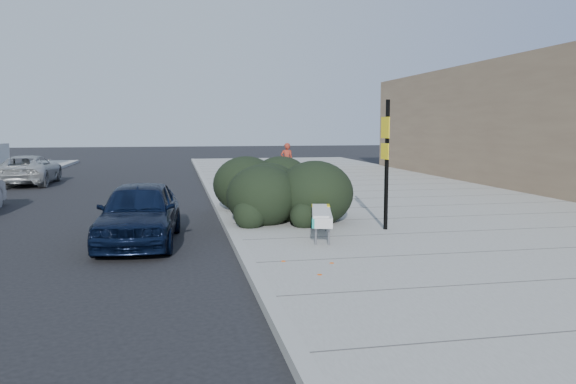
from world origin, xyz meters
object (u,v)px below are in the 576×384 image
at_px(bike_rack, 319,192).
at_px(pedestrian, 287,160).
at_px(bench, 321,216).
at_px(sign_post, 386,157).
at_px(sedan_navy, 139,212).
at_px(suv_silver, 29,170).

distance_m(bike_rack, pedestrian, 10.94).
height_order(bench, pedestrian, pedestrian).
distance_m(bench, pedestrian, 14.34).
relative_size(bench, sign_post, 0.67).
distance_m(bike_rack, sign_post, 3.01).
height_order(bench, sign_post, sign_post).
xyz_separation_m(sign_post, sedan_navy, (-5.50, 0.29, -1.14)).
xyz_separation_m(bike_rack, suv_silver, (-10.09, 11.26, -0.10)).
bearing_deg(sedan_navy, bench, -9.98).
relative_size(sedan_navy, pedestrian, 2.47).
xyz_separation_m(bike_rack, sedan_navy, (-4.61, -2.38, -0.06)).
height_order(sedan_navy, suv_silver, sedan_navy).
bearing_deg(bench, sign_post, 34.59).
relative_size(sign_post, suv_silver, 0.65).
bearing_deg(bike_rack, suv_silver, 122.95).
bearing_deg(bike_rack, bench, -112.40).
height_order(suv_silver, pedestrian, pedestrian).
distance_m(sign_post, pedestrian, 13.56).
height_order(bench, sedan_navy, sedan_navy).
relative_size(bike_rack, sedan_navy, 0.25).
xyz_separation_m(suv_silver, pedestrian, (11.35, -0.40, 0.31)).
relative_size(bench, bike_rack, 2.06).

